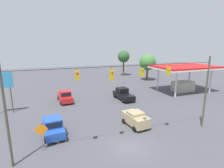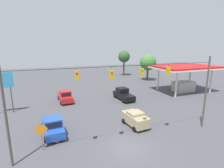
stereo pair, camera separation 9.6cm
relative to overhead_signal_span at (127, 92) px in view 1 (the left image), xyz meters
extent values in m
plane|color=#47474C|center=(-0.01, 0.96, -5.54)|extent=(140.00, 140.00, 0.00)
cylinder|color=#4C473D|center=(-10.54, 0.00, -1.15)|extent=(0.20, 0.20, 8.78)
cylinder|color=#4C473D|center=(10.52, 0.00, -1.15)|extent=(0.20, 0.20, 8.78)
cylinder|color=black|center=(-0.01, 0.00, 2.54)|extent=(21.06, 0.04, 0.04)
cube|color=gold|center=(-4.81, 0.00, 1.80)|extent=(0.32, 0.36, 0.85)
cylinder|color=black|center=(-4.81, 0.00, 2.38)|extent=(0.03, 0.03, 0.31)
cylinder|color=orange|center=(-4.81, 0.19, 1.99)|extent=(0.20, 0.02, 0.20)
cube|color=gold|center=(-1.61, 0.00, 1.84)|extent=(0.32, 0.36, 0.80)
cylinder|color=black|center=(-1.61, 0.00, 2.39)|extent=(0.03, 0.03, 0.30)
cylinder|color=green|center=(-1.61, 0.19, 2.02)|extent=(0.20, 0.02, 0.20)
cube|color=gold|center=(1.59, 0.00, 1.74)|extent=(0.32, 0.36, 0.96)
cylinder|color=black|center=(1.59, 0.00, 2.38)|extent=(0.03, 0.03, 0.32)
cylinder|color=red|center=(1.59, 0.19, 1.95)|extent=(0.20, 0.02, 0.20)
cube|color=gold|center=(4.79, 0.00, 1.90)|extent=(0.32, 0.36, 0.82)
cylinder|color=black|center=(4.79, 0.00, 2.42)|extent=(0.03, 0.03, 0.23)
cylinder|color=red|center=(4.79, 0.19, 2.08)|extent=(0.20, 0.02, 0.20)
cube|color=black|center=(-5.87, -13.59, -4.77)|extent=(2.42, 5.39, 0.90)
cube|color=black|center=(-5.82, -14.22, -3.87)|extent=(2.01, 2.02, 0.90)
cube|color=black|center=(-5.75, -15.17, -3.87)|extent=(1.63, 0.14, 0.63)
cylinder|color=black|center=(-6.76, -15.37, -5.22)|extent=(0.27, 0.65, 0.64)
cylinder|color=black|center=(-4.73, -15.22, -5.22)|extent=(0.27, 0.65, 0.64)
cylinder|color=black|center=(-7.01, -11.97, -5.22)|extent=(0.27, 0.65, 0.64)
cylinder|color=black|center=(-4.98, -11.82, -5.22)|extent=(0.27, 0.65, 0.64)
cube|color=#234CB2|center=(7.07, -4.76, -4.77)|extent=(2.46, 5.52, 0.90)
cube|color=#234CB2|center=(7.02, -4.12, -3.87)|extent=(2.01, 2.08, 0.90)
cube|color=black|center=(6.93, -3.15, -3.87)|extent=(1.60, 0.16, 0.63)
cylinder|color=black|center=(7.92, -2.94, -5.22)|extent=(0.27, 0.66, 0.64)
cylinder|color=black|center=(5.92, -3.11, -5.22)|extent=(0.27, 0.66, 0.64)
cylinder|color=black|center=(8.22, -6.41, -5.22)|extent=(0.27, 0.66, 0.64)
cylinder|color=black|center=(6.22, -6.58, -5.22)|extent=(0.27, 0.66, 0.64)
cube|color=red|center=(4.55, -16.28, -4.77)|extent=(2.34, 5.14, 0.90)
cube|color=red|center=(4.50, -15.68, -3.87)|extent=(1.95, 1.93, 0.90)
cube|color=black|center=(4.44, -14.77, -3.87)|extent=(1.59, 0.13, 0.63)
cylinder|color=black|center=(5.42, -14.59, -5.22)|extent=(0.26, 0.65, 0.64)
cylinder|color=black|center=(3.44, -14.73, -5.22)|extent=(0.26, 0.65, 0.64)
cylinder|color=black|center=(5.65, -17.84, -5.22)|extent=(0.26, 0.65, 0.64)
cylinder|color=black|center=(3.67, -17.98, -5.22)|extent=(0.26, 0.65, 0.64)
cube|color=tan|center=(-2.76, -3.11, -4.63)|extent=(2.27, 4.05, 1.20)
cube|color=tan|center=(-2.76, -3.11, -3.85)|extent=(1.90, 1.87, 0.36)
cube|color=black|center=(-2.67, -3.96, -3.85)|extent=(1.50, 0.17, 0.25)
cylinder|color=black|center=(-3.57, -4.45, -5.22)|extent=(0.28, 0.66, 0.64)
cylinder|color=black|center=(-1.69, -4.26, -5.22)|extent=(0.28, 0.66, 0.64)
cylinder|color=black|center=(-3.82, -1.95, -5.22)|extent=(0.28, 0.66, 0.64)
cylinder|color=black|center=(-1.95, -1.76, -5.22)|extent=(0.28, 0.66, 0.64)
cone|color=orange|center=(6.74, -2.58, -5.18)|extent=(0.39, 0.39, 0.72)
cone|color=orange|center=(6.76, -5.72, -5.18)|extent=(0.39, 0.39, 0.72)
cone|color=orange|center=(6.63, -8.90, -5.18)|extent=(0.39, 0.39, 0.72)
cube|color=red|center=(-20.65, -14.56, -0.03)|extent=(13.01, 8.51, 0.35)
cube|color=white|center=(-20.65, -14.56, -0.33)|extent=(13.11, 8.61, 0.24)
cylinder|color=silver|center=(-25.20, -17.54, -2.87)|extent=(0.36, 0.36, 5.34)
cylinder|color=silver|center=(-16.09, -17.54, -2.87)|extent=(0.36, 0.36, 5.34)
cylinder|color=silver|center=(-25.20, -11.58, -2.87)|extent=(0.36, 0.36, 5.34)
cylinder|color=silver|center=(-16.09, -11.58, -2.87)|extent=(0.36, 0.36, 5.34)
cube|color=#B2AD9E|center=(-20.65, -14.56, -4.44)|extent=(4.55, 2.55, 2.20)
cylinder|color=#4C473D|center=(12.50, -13.63, -3.58)|extent=(0.16, 0.16, 3.93)
cube|color=#338CBF|center=(13.62, -13.63, -0.46)|extent=(3.20, 0.12, 2.31)
cylinder|color=slate|center=(8.15, -1.49, -4.64)|extent=(0.06, 0.06, 1.80)
cube|color=orange|center=(8.15, -1.49, -3.34)|extent=(1.27, 0.04, 1.27)
cylinder|color=#4C3823|center=(-16.76, -37.93, -2.92)|extent=(0.46, 0.46, 5.25)
sphere|color=#2D5628|center=(-16.76, -37.93, 0.77)|extent=(3.88, 3.88, 3.88)
cylinder|color=#4C3823|center=(-19.85, -28.12, -3.58)|extent=(0.52, 0.52, 3.92)
sphere|color=#427A38|center=(-19.85, -28.12, -0.35)|extent=(4.62, 4.62, 4.62)
camera|label=1|loc=(7.19, 15.04, 4.47)|focal=28.00mm
camera|label=2|loc=(7.10, 15.07, 4.47)|focal=28.00mm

